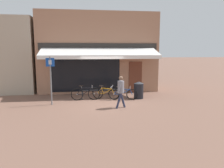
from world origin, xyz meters
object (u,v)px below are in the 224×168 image
at_px(bicycle_blue, 123,94).
at_px(parking_sign, 51,76).
at_px(pedestrian_adult, 121,89).
at_px(bicycle_orange, 106,93).
at_px(bicycle_black, 86,93).
at_px(litter_bin, 139,90).

height_order(bicycle_blue, parking_sign, parking_sign).
bearing_deg(parking_sign, pedestrian_adult, -17.67).
bearing_deg(pedestrian_adult, bicycle_blue, 76.94).
xyz_separation_m(bicycle_orange, parking_sign, (-2.96, -0.92, 1.18)).
bearing_deg(bicycle_orange, bicycle_blue, 13.00).
distance_m(pedestrian_adult, parking_sign, 3.72).
relative_size(bicycle_black, pedestrian_adult, 1.06).
bearing_deg(bicycle_black, bicycle_orange, -0.95).
bearing_deg(parking_sign, litter_bin, 10.30).
distance_m(pedestrian_adult, litter_bin, 2.52).
distance_m(bicycle_blue, pedestrian_adult, 1.97).
relative_size(bicycle_blue, litter_bin, 1.65).
bearing_deg(litter_bin, parking_sign, -169.70).
distance_m(litter_bin, parking_sign, 5.13).
height_order(bicycle_black, bicycle_blue, bicycle_black).
relative_size(bicycle_orange, bicycle_blue, 0.94).
distance_m(bicycle_orange, parking_sign, 3.31).
height_order(litter_bin, parking_sign, parking_sign).
height_order(bicycle_orange, litter_bin, litter_bin).
bearing_deg(bicycle_orange, pedestrian_adult, -49.24).
distance_m(bicycle_blue, litter_bin, 1.03).
bearing_deg(pedestrian_adult, litter_bin, 55.11).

